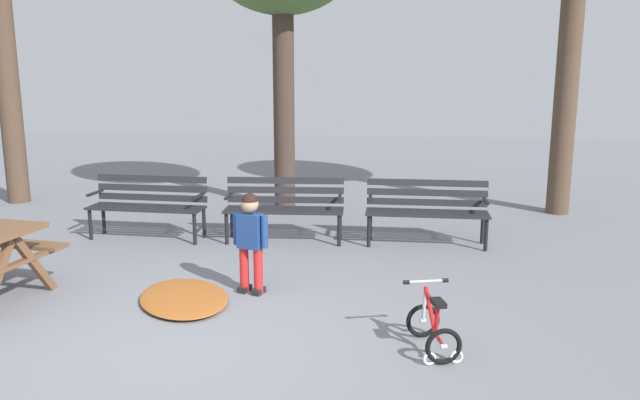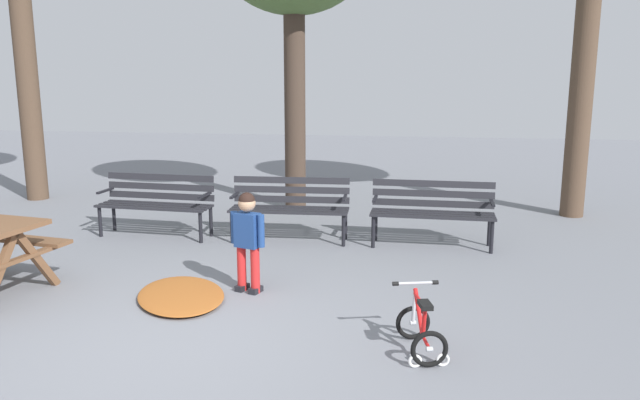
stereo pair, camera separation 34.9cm
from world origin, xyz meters
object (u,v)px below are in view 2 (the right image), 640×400
Objects in this scene: park_bench_right at (432,208)px; kids_bicycle at (421,330)px; park_bench_far_left at (157,200)px; child_standing at (248,234)px; park_bench_left at (290,203)px.

park_bench_right is 3.32m from kids_bicycle.
park_bench_far_left is 4.89m from kids_bicycle.
child_standing is at bearing -132.49° from park_bench_right.
park_bench_left is 1.53× the size of child_standing.
park_bench_left is at bearing 118.10° from kids_bicycle.
child_standing is at bearing 145.97° from kids_bicycle.
park_bench_right is (3.80, 0.05, 0.00)m from park_bench_far_left.
park_bench_far_left and park_bench_right have the same top height.
park_bench_far_left is at bearing 138.33° from kids_bicycle.
kids_bicycle is (1.77, -1.20, -0.42)m from child_standing.
park_bench_far_left is 3.80m from park_bench_right.
child_standing is (-0.02, -2.09, 0.11)m from park_bench_left.
park_bench_far_left is 1.54× the size of child_standing.
child_standing is at bearing -47.55° from park_bench_far_left.
kids_bicycle is at bearing -41.67° from park_bench_far_left.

